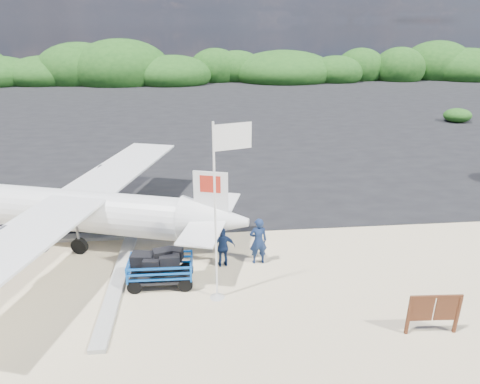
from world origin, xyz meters
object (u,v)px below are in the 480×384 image
object	(u,v)px
flagpole	(217,297)
signboard	(429,333)
baggage_cart	(162,284)
crew_a	(258,241)
aircraft_large	(362,128)
crew_b	(189,224)
crew_c	(223,247)

from	to	relation	value
flagpole	signboard	world-z (taller)	flagpole
baggage_cart	flagpole	bearing A→B (deg)	-25.48
signboard	crew_a	bearing A→B (deg)	138.76
baggage_cart	signboard	size ratio (longest dim) A/B	1.45
flagpole	aircraft_large	bearing A→B (deg)	59.62
baggage_cart	crew_b	bearing A→B (deg)	72.02
crew_a	flagpole	bearing A→B (deg)	47.26
signboard	baggage_cart	bearing A→B (deg)	160.84
flagpole	crew_c	size ratio (longest dim) A/B	3.81
baggage_cart	crew_a	distance (m)	3.85
baggage_cart	crew_c	distance (m)	2.58
crew_a	aircraft_large	distance (m)	24.06
crew_c	flagpole	bearing A→B (deg)	73.57
crew_a	crew_c	size ratio (longest dim) A/B	1.19
crew_b	aircraft_large	size ratio (longest dim) A/B	0.12
crew_a	aircraft_large	world-z (taller)	aircraft_large
baggage_cart	crew_c	xyz separation A→B (m)	(2.23, 1.02, 0.78)
crew_c	aircraft_large	distance (m)	24.82
flagpole	crew_c	distance (m)	2.16
flagpole	crew_b	bearing A→B (deg)	104.14
baggage_cart	signboard	bearing A→B (deg)	-21.00
crew_c	crew_b	bearing A→B (deg)	-61.10
baggage_cart	crew_c	world-z (taller)	crew_c
crew_a	baggage_cart	bearing A→B (deg)	13.29
signboard	aircraft_large	distance (m)	26.40
baggage_cart	crew_a	world-z (taller)	crew_a
signboard	crew_b	xyz separation A→B (m)	(-7.15, 6.09, 0.93)
flagpole	baggage_cart	bearing A→B (deg)	153.31
baggage_cart	flagpole	size ratio (longest dim) A/B	0.40
baggage_cart	flagpole	world-z (taller)	flagpole
baggage_cart	crew_a	bearing A→B (deg)	18.71
flagpole	aircraft_large	distance (m)	26.68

